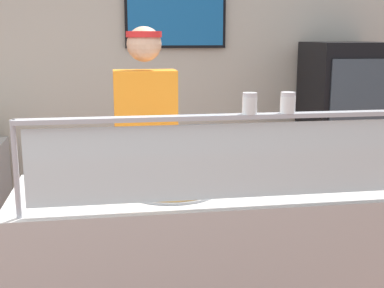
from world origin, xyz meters
name	(u,v)px	position (x,y,z in m)	size (l,w,h in m)	color
shop_rear_unit	(159,74)	(0.96, 2.71, 1.36)	(6.32, 0.13, 2.70)	beige
serving_counter	(205,273)	(0.96, 0.39, 0.47)	(1.92, 0.77, 0.95)	#BCB7B2
sneeze_guard	(219,149)	(0.96, 0.06, 1.22)	(1.75, 0.06, 0.42)	#B2B5BC
pizza_tray	(172,187)	(0.79, 0.35, 0.97)	(0.48, 0.48, 0.04)	#9EA0A8
pizza_server	(169,184)	(0.77, 0.33, 0.99)	(0.07, 0.28, 0.01)	#ADAFB7
parmesan_shaker	(250,105)	(1.10, 0.06, 1.41)	(0.07, 0.07, 0.09)	white
pepper_flake_shaker	(288,104)	(1.27, 0.06, 1.41)	(0.07, 0.07, 0.09)	white
worker_figure	(147,150)	(0.72, 1.04, 1.01)	(0.41, 0.50, 1.76)	#23232D
drink_fridge	(344,133)	(2.61, 2.27, 0.82)	(0.69, 0.67, 1.65)	black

